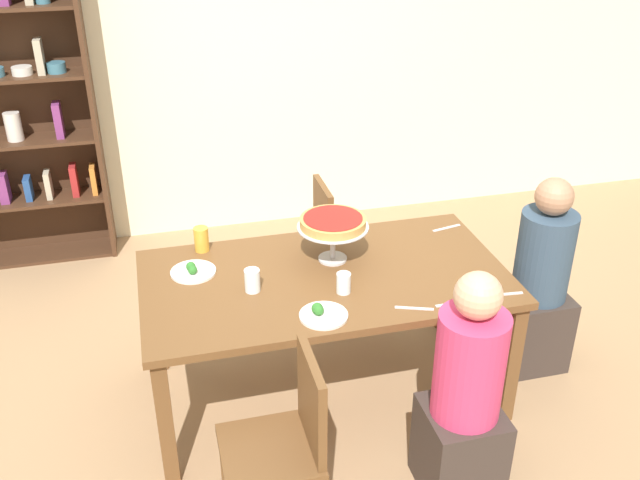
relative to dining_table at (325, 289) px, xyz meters
The scene contains 18 objects.
ground_plane 0.66m from the dining_table, ahead, with size 12.00×12.00×0.00m, color #9E7A56.
rear_partition 2.32m from the dining_table, 90.00° to the left, with size 8.00×0.12×2.80m, color beige.
dining_table is the anchor object (origin of this frame).
bookshelf 2.65m from the dining_table, 129.45° to the left, with size 1.10×0.30×2.21m.
diner_near_right 0.92m from the dining_table, 62.33° to the right, with size 0.34×0.34×1.15m.
diner_head_east 1.23m from the dining_table, ahead, with size 0.34×0.34×1.15m.
chair_near_left 0.91m from the dining_table, 115.00° to the right, with size 0.40×0.40×0.87m.
chair_far_right 0.87m from the dining_table, 68.89° to the left, with size 0.40×0.40×0.87m.
deep_dish_pizza_stand 0.33m from the dining_table, 61.44° to the left, with size 0.37×0.37×0.24m.
salad_plate_near_diner 0.67m from the dining_table, 163.93° to the left, with size 0.23×0.23×0.06m.
salad_plate_far_diner 0.38m from the dining_table, 106.90° to the right, with size 0.22×0.22×0.07m.
beer_glass_amber_tall 0.72m from the dining_table, 143.80° to the left, with size 0.08×0.08×0.13m, color gold.
water_glass_clear_near 0.40m from the dining_table, behind, with size 0.08×0.08×0.11m, color white.
water_glass_clear_far 0.22m from the dining_table, 74.84° to the right, with size 0.07×0.07×0.10m, color white.
cutlery_fork_near 0.87m from the dining_table, 22.36° to the left, with size 0.18×0.02×0.01m, color silver.
cutlery_knife_near 0.52m from the dining_table, 50.43° to the right, with size 0.18×0.02×0.01m, color silver.
cutlery_fork_far 0.66m from the dining_table, 37.64° to the right, with size 0.18×0.02×0.01m, color silver.
cutlery_knife_far 0.89m from the dining_table, 26.16° to the right, with size 0.18×0.02×0.01m, color silver.
Camera 1 is at (-0.79, -2.96, 2.58)m, focal length 39.94 mm.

